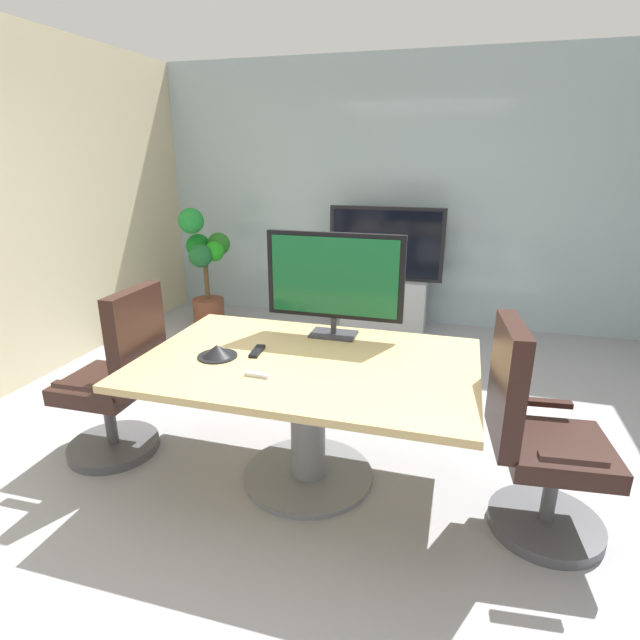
{
  "coord_description": "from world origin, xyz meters",
  "views": [
    {
      "loc": [
        0.72,
        -2.56,
        1.82
      ],
      "look_at": [
        -0.04,
        0.09,
        0.9
      ],
      "focal_mm": 28.0,
      "sensor_mm": 36.0,
      "label": 1
    }
  ],
  "objects_px": {
    "office_chair_left": "(119,388)",
    "office_chair_right": "(536,449)",
    "remote_control": "(257,351)",
    "conference_table": "(308,392)",
    "conference_phone": "(217,351)",
    "tv_monitor": "(335,279)",
    "potted_plant": "(205,264)",
    "wall_display_unit": "(384,288)"
  },
  "relations": [
    {
      "from": "conference_table",
      "to": "conference_phone",
      "type": "height_order",
      "value": "conference_phone"
    },
    {
      "from": "tv_monitor",
      "to": "potted_plant",
      "type": "distance_m",
      "value": 2.79
    },
    {
      "from": "conference_table",
      "to": "office_chair_right",
      "type": "relative_size",
      "value": 1.67
    },
    {
      "from": "office_chair_left",
      "to": "wall_display_unit",
      "type": "xyz_separation_m",
      "value": [
        1.18,
        2.88,
        -0.01
      ]
    },
    {
      "from": "office_chair_right",
      "to": "wall_display_unit",
      "type": "distance_m",
      "value": 3.13
    },
    {
      "from": "office_chair_right",
      "to": "potted_plant",
      "type": "relative_size",
      "value": 0.84
    },
    {
      "from": "office_chair_right",
      "to": "remote_control",
      "type": "bearing_deg",
      "value": 80.05
    },
    {
      "from": "tv_monitor",
      "to": "remote_control",
      "type": "bearing_deg",
      "value": -130.91
    },
    {
      "from": "tv_monitor",
      "to": "potted_plant",
      "type": "height_order",
      "value": "tv_monitor"
    },
    {
      "from": "office_chair_right",
      "to": "wall_display_unit",
      "type": "height_order",
      "value": "wall_display_unit"
    },
    {
      "from": "tv_monitor",
      "to": "conference_table",
      "type": "bearing_deg",
      "value": -95.56
    },
    {
      "from": "conference_table",
      "to": "conference_phone",
      "type": "distance_m",
      "value": 0.55
    },
    {
      "from": "office_chair_left",
      "to": "conference_phone",
      "type": "height_order",
      "value": "office_chair_left"
    },
    {
      "from": "tv_monitor",
      "to": "conference_phone",
      "type": "bearing_deg",
      "value": -135.99
    },
    {
      "from": "tv_monitor",
      "to": "wall_display_unit",
      "type": "distance_m",
      "value": 2.47
    },
    {
      "from": "tv_monitor",
      "to": "office_chair_right",
      "type": "bearing_deg",
      "value": -23.95
    },
    {
      "from": "office_chair_right",
      "to": "wall_display_unit",
      "type": "xyz_separation_m",
      "value": [
        -1.2,
        2.89,
        -0.01
      ]
    },
    {
      "from": "conference_table",
      "to": "tv_monitor",
      "type": "bearing_deg",
      "value": 84.44
    },
    {
      "from": "office_chair_left",
      "to": "conference_phone",
      "type": "distance_m",
      "value": 0.77
    },
    {
      "from": "remote_control",
      "to": "office_chair_left",
      "type": "bearing_deg",
      "value": -179.5
    },
    {
      "from": "wall_display_unit",
      "to": "conference_phone",
      "type": "relative_size",
      "value": 5.95
    },
    {
      "from": "potted_plant",
      "to": "remote_control",
      "type": "bearing_deg",
      "value": -55.68
    },
    {
      "from": "tv_monitor",
      "to": "potted_plant",
      "type": "relative_size",
      "value": 0.65
    },
    {
      "from": "potted_plant",
      "to": "conference_phone",
      "type": "distance_m",
      "value": 2.84
    },
    {
      "from": "office_chair_left",
      "to": "office_chair_right",
      "type": "bearing_deg",
      "value": 88.67
    },
    {
      "from": "wall_display_unit",
      "to": "office_chair_left",
      "type": "bearing_deg",
      "value": -112.35
    },
    {
      "from": "office_chair_left",
      "to": "conference_phone",
      "type": "xyz_separation_m",
      "value": [
        0.7,
        -0.02,
        0.32
      ]
    },
    {
      "from": "conference_table",
      "to": "wall_display_unit",
      "type": "xyz_separation_m",
      "value": [
        -0.01,
        2.8,
        -0.11
      ]
    },
    {
      "from": "office_chair_left",
      "to": "tv_monitor",
      "type": "relative_size",
      "value": 1.3
    },
    {
      "from": "conference_table",
      "to": "tv_monitor",
      "type": "xyz_separation_m",
      "value": [
        0.04,
        0.42,
        0.55
      ]
    },
    {
      "from": "conference_table",
      "to": "tv_monitor",
      "type": "relative_size",
      "value": 2.17
    },
    {
      "from": "office_chair_right",
      "to": "wall_display_unit",
      "type": "relative_size",
      "value": 0.83
    },
    {
      "from": "wall_display_unit",
      "to": "remote_control",
      "type": "bearing_deg",
      "value": -96.11
    },
    {
      "from": "remote_control",
      "to": "conference_phone",
      "type": "bearing_deg",
      "value": -154.21
    },
    {
      "from": "office_chair_right",
      "to": "tv_monitor",
      "type": "relative_size",
      "value": 1.3
    },
    {
      "from": "office_chair_right",
      "to": "conference_phone",
      "type": "bearing_deg",
      "value": 84.48
    },
    {
      "from": "conference_phone",
      "to": "remote_control",
      "type": "xyz_separation_m",
      "value": [
        0.19,
        0.12,
        -0.02
      ]
    },
    {
      "from": "office_chair_right",
      "to": "conference_phone",
      "type": "xyz_separation_m",
      "value": [
        -1.69,
        -0.0,
        0.32
      ]
    },
    {
      "from": "office_chair_left",
      "to": "conference_phone",
      "type": "bearing_deg",
      "value": 87.65
    },
    {
      "from": "office_chair_right",
      "to": "conference_phone",
      "type": "relative_size",
      "value": 4.95
    },
    {
      "from": "office_chair_left",
      "to": "remote_control",
      "type": "bearing_deg",
      "value": 95.42
    },
    {
      "from": "wall_display_unit",
      "to": "remote_control",
      "type": "relative_size",
      "value": 7.71
    }
  ]
}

